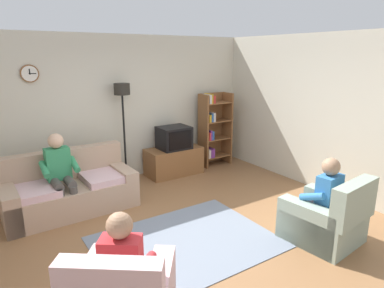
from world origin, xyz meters
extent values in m
plane|color=#8C603D|center=(0.00, 0.00, 0.00)|extent=(12.00, 12.00, 0.00)
cube|color=beige|center=(0.00, 2.66, 1.35)|extent=(6.20, 0.12, 2.70)
cylinder|color=brown|center=(-1.37, 2.58, 2.05)|extent=(0.28, 0.03, 0.28)
cylinder|color=white|center=(-1.37, 2.56, 2.05)|extent=(0.24, 0.01, 0.24)
cube|color=black|center=(-1.37, 2.56, 2.08)|extent=(0.02, 0.01, 0.09)
cube|color=black|center=(-1.33, 2.56, 2.05)|extent=(0.11, 0.01, 0.01)
cube|color=beige|center=(2.86, 0.00, 1.35)|extent=(0.12, 5.80, 2.70)
cube|color=tan|center=(-1.12, 1.65, 0.21)|extent=(1.92, 0.89, 0.42)
cube|color=tan|center=(-1.13, 2.01, 0.66)|extent=(1.90, 0.25, 0.48)
cube|color=tan|center=(-0.28, 1.67, 0.28)|extent=(0.24, 0.85, 0.56)
cube|color=tan|center=(-1.96, 1.63, 0.28)|extent=(0.24, 0.85, 0.56)
cube|color=beige|center=(-0.62, 1.62, 0.47)|extent=(0.62, 0.69, 0.10)
cube|color=beige|center=(-1.62, 1.59, 0.47)|extent=(0.62, 0.69, 0.10)
cube|color=brown|center=(1.04, 2.25, 0.27)|extent=(1.10, 0.56, 0.54)
cube|color=black|center=(1.04, 2.51, 0.30)|extent=(1.10, 0.04, 0.03)
cube|color=black|center=(1.04, 2.23, 0.76)|extent=(0.60, 0.48, 0.44)
cube|color=black|center=(1.04, 1.98, 0.76)|extent=(0.50, 0.01, 0.36)
cube|color=brown|center=(1.79, 2.30, 0.78)|extent=(0.04, 0.36, 1.55)
cube|color=brown|center=(2.43, 2.30, 0.78)|extent=(0.04, 0.36, 1.55)
cube|color=brown|center=(2.11, 2.47, 0.78)|extent=(0.64, 0.02, 1.55)
cube|color=brown|center=(2.11, 2.30, 0.19)|extent=(0.60, 0.34, 0.02)
cube|color=silver|center=(1.87, 2.28, 0.30)|extent=(0.05, 0.28, 0.18)
cube|color=#72338C|center=(1.92, 2.28, 0.30)|extent=(0.04, 0.28, 0.18)
cube|color=#72338C|center=(1.97, 2.28, 0.30)|extent=(0.05, 0.28, 0.19)
cube|color=brown|center=(2.11, 2.30, 0.58)|extent=(0.60, 0.34, 0.02)
cube|color=red|center=(1.86, 2.28, 0.68)|extent=(0.04, 0.28, 0.17)
cube|color=#72338C|center=(1.90, 2.28, 0.70)|extent=(0.03, 0.28, 0.21)
cube|color=#2D59A5|center=(1.95, 2.28, 0.69)|extent=(0.05, 0.28, 0.19)
cube|color=brown|center=(2.11, 2.30, 0.97)|extent=(0.60, 0.34, 0.02)
cube|color=gold|center=(1.87, 2.28, 1.06)|extent=(0.05, 0.28, 0.16)
cube|color=#2D59A5|center=(1.92, 2.28, 1.07)|extent=(0.04, 0.28, 0.17)
cube|color=silver|center=(1.97, 2.28, 1.08)|extent=(0.05, 0.28, 0.19)
cube|color=brown|center=(2.11, 2.30, 1.36)|extent=(0.60, 0.34, 0.02)
cube|color=silver|center=(1.87, 2.28, 1.46)|extent=(0.05, 0.28, 0.18)
cube|color=gold|center=(1.91, 2.28, 1.47)|extent=(0.03, 0.28, 0.20)
cube|color=red|center=(1.96, 2.28, 1.45)|extent=(0.05, 0.28, 0.15)
cylinder|color=black|center=(0.06, 2.35, 0.01)|extent=(0.28, 0.28, 0.03)
cylinder|color=black|center=(0.06, 2.35, 0.85)|extent=(0.04, 0.04, 1.70)
cylinder|color=black|center=(0.06, 2.35, 1.75)|extent=(0.28, 0.28, 0.20)
cube|color=gray|center=(1.38, -0.97, 0.20)|extent=(0.88, 0.92, 0.40)
cube|color=gray|center=(1.42, -1.33, 0.65)|extent=(0.81, 0.26, 0.50)
cube|color=gray|center=(1.08, -0.98, 0.28)|extent=(0.28, 0.82, 0.56)
cube|color=gray|center=(1.67, -0.91, 0.28)|extent=(0.28, 0.82, 0.56)
cube|color=slate|center=(-0.14, -0.08, 0.01)|extent=(2.20, 1.70, 0.01)
cube|color=#338C59|center=(-1.26, 1.70, 0.78)|extent=(0.34, 0.21, 0.48)
sphere|color=#D8AD8C|center=(-1.26, 1.69, 1.13)|extent=(0.22, 0.22, 0.22)
cylinder|color=#4C4742|center=(-1.16, 1.52, 0.54)|extent=(0.14, 0.38, 0.13)
cylinder|color=#4C4742|center=(-1.34, 1.51, 0.54)|extent=(0.14, 0.38, 0.13)
cylinder|color=#4C4742|center=(-1.16, 1.33, 0.26)|extent=(0.11, 0.11, 0.52)
cylinder|color=#4C4742|center=(-1.34, 1.32, 0.26)|extent=(0.11, 0.11, 0.52)
cylinder|color=#338C59|center=(-1.04, 1.61, 0.76)|extent=(0.10, 0.33, 0.20)
cylinder|color=#338C59|center=(-1.46, 1.60, 0.76)|extent=(0.10, 0.33, 0.20)
cube|color=red|center=(-1.35, -0.98, 0.66)|extent=(0.39, 0.36, 0.48)
sphere|color=#A37A5B|center=(-1.34, -0.98, 1.01)|extent=(0.22, 0.22, 0.22)
cylinder|color=#2D334C|center=(-1.31, -0.78, 0.42)|extent=(0.33, 0.38, 0.13)
cylinder|color=#2D334C|center=(-1.16, -0.88, 0.42)|extent=(0.33, 0.38, 0.13)
cylinder|color=#2D334C|center=(-1.19, -0.62, 0.20)|extent=(0.15, 0.15, 0.40)
cylinder|color=#2D334C|center=(-1.05, -0.73, 0.20)|extent=(0.15, 0.15, 0.40)
cylinder|color=red|center=(-1.46, -0.78, 0.64)|extent=(0.27, 0.32, 0.20)
cylinder|color=red|center=(-1.12, -1.03, 0.64)|extent=(0.27, 0.32, 0.20)
cube|color=#3372B2|center=(1.38, -1.01, 0.66)|extent=(0.36, 0.23, 0.48)
sphere|color=#A37A5B|center=(1.38, -1.01, 1.01)|extent=(0.22, 0.22, 0.22)
cylinder|color=black|center=(1.27, -0.84, 0.42)|extent=(0.17, 0.39, 0.13)
cylinder|color=black|center=(1.45, -0.82, 0.42)|extent=(0.17, 0.39, 0.13)
cylinder|color=black|center=(1.25, -0.65, 0.20)|extent=(0.12, 0.12, 0.40)
cylinder|color=black|center=(1.43, -0.63, 0.20)|extent=(0.12, 0.12, 0.40)
cylinder|color=#3372B2|center=(1.16, -0.94, 0.64)|extent=(0.12, 0.34, 0.20)
cylinder|color=#3372B2|center=(1.58, -0.89, 0.64)|extent=(0.12, 0.34, 0.20)
camera|label=1|loc=(-2.20, -3.35, 2.34)|focal=31.59mm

